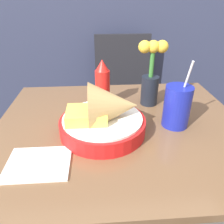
{
  "coord_description": "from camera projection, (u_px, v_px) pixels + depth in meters",
  "views": [
    {
      "loc": [
        -0.08,
        -0.67,
        1.18
      ],
      "look_at": [
        -0.03,
        -0.01,
        0.81
      ],
      "focal_mm": 35.0,
      "sensor_mm": 36.0,
      "label": 1
    }
  ],
  "objects": [
    {
      "name": "dining_table",
      "position": [
        120.0,
        151.0,
        0.86
      ],
      "size": [
        0.91,
        0.77,
        0.75
      ],
      "color": "brown",
      "rests_on": "ground_plane"
    },
    {
      "name": "chair_far_window",
      "position": [
        123.0,
        90.0,
        1.62
      ],
      "size": [
        0.4,
        0.4,
        0.92
      ],
      "color": "black",
      "rests_on": "ground_plane"
    },
    {
      "name": "food_basket",
      "position": [
        106.0,
        116.0,
        0.73
      ],
      "size": [
        0.29,
        0.29,
        0.18
      ],
      "color": "red",
      "rests_on": "dining_table"
    },
    {
      "name": "ketchup_bottle",
      "position": [
        103.0,
        84.0,
        0.89
      ],
      "size": [
        0.06,
        0.06,
        0.2
      ],
      "color": "red",
      "rests_on": "dining_table"
    },
    {
      "name": "drink_cup",
      "position": [
        177.0,
        108.0,
        0.76
      ],
      "size": [
        0.09,
        0.09,
        0.24
      ],
      "color": "#192399",
      "rests_on": "dining_table"
    },
    {
      "name": "flower_vase",
      "position": [
        151.0,
        75.0,
        0.89
      ],
      "size": [
        0.12,
        0.07,
        0.27
      ],
      "color": "black",
      "rests_on": "dining_table"
    },
    {
      "name": "napkin",
      "position": [
        38.0,
        163.0,
        0.61
      ],
      "size": [
        0.18,
        0.14,
        0.01
      ],
      "color": "white",
      "rests_on": "dining_table"
    }
  ]
}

